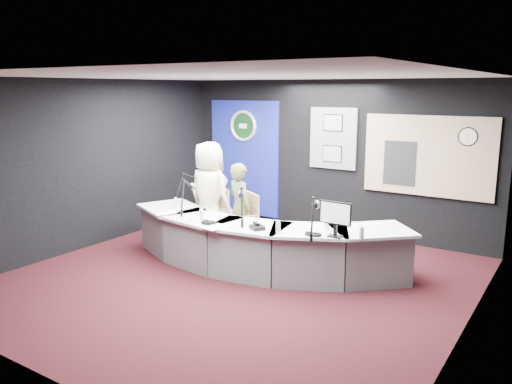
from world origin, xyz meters
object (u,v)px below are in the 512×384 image
Objects in this scene: broadcast_desk at (255,244)px; armchair_left at (210,220)px; armchair_right at (240,222)px; person_woman at (240,208)px; person_man at (209,194)px.

armchair_left is at bearing 157.26° from broadcast_desk.
armchair_right is 0.23m from person_woman.
armchair_left is 0.60× the size of person_woman.
armchair_left is at bearing -147.90° from armchair_right.
armchair_right is (-0.65, 0.53, 0.13)m from broadcast_desk.
broadcast_desk is 1.48m from person_man.
broadcast_desk is at bearing 166.11° from person_woman.
person_man is 1.21× the size of person_woman.
armchair_right reaches higher than broadcast_desk.
armchair_left is (-1.28, 0.54, 0.06)m from broadcast_desk.
armchair_right is (0.63, -0.00, 0.06)m from armchair_left.
broadcast_desk is at bearing -11.95° from armchair_left.
person_man is at bearing 25.12° from person_woman.
broadcast_desk is 3.06× the size of person_woman.
broadcast_desk is 0.85m from armchair_right.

